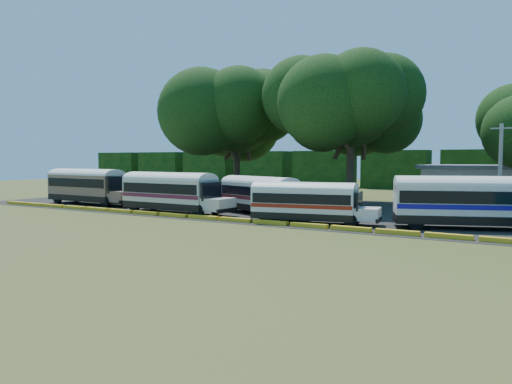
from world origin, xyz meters
The scene contains 13 objects.
ground centered at (0.00, 0.00, 0.00)m, with size 160.00×160.00×0.00m, color #3B4B19.
asphalt_strip centered at (1.00, 12.00, 0.01)m, with size 64.00×24.00×0.02m, color black.
curb centered at (0.00, 1.00, 0.15)m, with size 53.70×0.45×0.30m.
treeline_backdrop centered at (0.00, 48.00, 3.00)m, with size 130.00×4.00×6.00m.
bus_beige centered at (-19.30, 4.90, 2.09)m, with size 11.20×3.14×3.65m.
bus_red centered at (-16.00, 8.35, 1.74)m, with size 9.36×2.94×3.03m.
bus_cream_west centered at (-6.57, 3.11, 2.00)m, with size 10.81×2.99×3.53m.
bus_cream_east centered at (0.44, 6.37, 1.81)m, with size 9.96×5.75×3.21m.
bus_white_red centered at (6.40, 2.95, 1.70)m, with size 9.41×3.88×3.01m.
bus_white_blue centered at (16.70, 5.93, 2.01)m, with size 11.02×6.28×3.55m.
tree_west centered at (-10.85, 19.72, 10.03)m, with size 12.88×12.88×14.78m.
tree_center centered at (4.11, 17.62, 10.36)m, with size 12.50×12.50×14.97m.
utility_pole centered at (17.81, 14.95, 3.86)m, with size 1.60×0.30×7.50m.
Camera 1 is at (21.98, -29.56, 4.69)m, focal length 35.00 mm.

